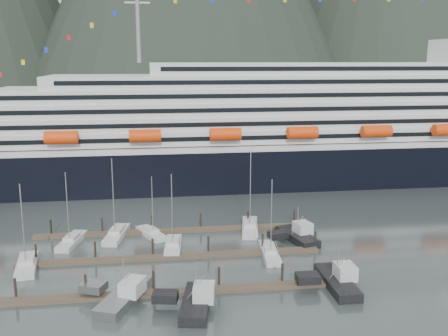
{
  "coord_description": "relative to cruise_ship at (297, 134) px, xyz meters",
  "views": [
    {
      "loc": [
        -7.88,
        -76.2,
        31.14
      ],
      "look_at": [
        6.11,
        22.0,
        10.48
      ],
      "focal_mm": 42.0,
      "sensor_mm": 36.0,
      "label": 1
    }
  ],
  "objects": [
    {
      "name": "ground",
      "position": [
        -30.03,
        -54.94,
        -12.04
      ],
      "size": [
        1600.0,
        1600.0,
        0.0
      ],
      "primitive_type": "plane",
      "color": "#465352",
      "rests_on": "ground"
    },
    {
      "name": "cruise_ship",
      "position": [
        0.0,
        0.0,
        0.0
      ],
      "size": [
        210.0,
        30.4,
        50.3
      ],
      "color": "black",
      "rests_on": "ground"
    },
    {
      "name": "dock_near",
      "position": [
        -34.95,
        -64.89,
        -11.73
      ],
      "size": [
        48.18,
        2.28,
        3.2
      ],
      "color": "#49392F",
      "rests_on": "ground"
    },
    {
      "name": "dock_mid",
      "position": [
        -34.95,
        -51.89,
        -11.73
      ],
      "size": [
        48.18,
        2.28,
        3.2
      ],
      "color": "#49392F",
      "rests_on": "ground"
    },
    {
      "name": "dock_far",
      "position": [
        -34.95,
        -38.89,
        -11.73
      ],
      "size": [
        48.18,
        2.28,
        3.2
      ],
      "color": "#49392F",
      "rests_on": "ground"
    },
    {
      "name": "sailboat_a",
      "position": [
        -57.02,
        -52.9,
        -11.6
      ],
      "size": [
        4.01,
        9.94,
        13.91
      ],
      "rotation": [
        0.0,
        0.0,
        1.7
      ],
      "color": "#B5B5B5",
      "rests_on": "ground"
    },
    {
      "name": "sailboat_b",
      "position": [
        -51.83,
        -42.76,
        -11.63
      ],
      "size": [
        4.35,
        9.85,
        13.19
      ],
      "rotation": [
        0.0,
        0.0,
        1.37
      ],
      "color": "#B5B5B5",
      "rests_on": "ground"
    },
    {
      "name": "sailboat_c",
      "position": [
        -34.63,
        -47.64,
        -11.62
      ],
      "size": [
        3.47,
        9.59,
        13.48
      ],
      "rotation": [
        0.0,
        0.0,
        1.47
      ],
      "color": "#B5B5B5",
      "rests_on": "ground"
    },
    {
      "name": "sailboat_d",
      "position": [
        -19.29,
        -52.99,
        -11.63
      ],
      "size": [
        3.27,
        10.34,
        13.29
      ],
      "rotation": [
        0.0,
        0.0,
        1.49
      ],
      "color": "#B5B5B5",
      "rests_on": "ground"
    },
    {
      "name": "sailboat_e",
      "position": [
        -44.37,
        -40.44,
        -11.61
      ],
      "size": [
        4.51,
        10.64,
        14.97
      ],
      "rotation": [
        0.0,
        0.0,
        1.39
      ],
      "color": "#B5B5B5",
      "rests_on": "ground"
    },
    {
      "name": "sailboat_f",
      "position": [
        -38.23,
        -40.57,
        -11.64
      ],
      "size": [
        5.71,
        8.62,
        11.49
      ],
      "rotation": [
        0.0,
        0.0,
        2.0
      ],
      "color": "#B5B5B5",
      "rests_on": "ground"
    },
    {
      "name": "sailboat_g",
      "position": [
        -20.03,
        -39.85,
        -11.6
      ],
      "size": [
        4.8,
        11.57,
        15.78
      ],
      "rotation": [
        0.0,
        0.0,
        1.39
      ],
      "color": "#B5B5B5",
      "rests_on": "ground"
    },
    {
      "name": "trawler_a",
      "position": [
        -41.97,
        -66.04,
        -11.19
      ],
      "size": [
        9.86,
        12.17,
        6.47
      ],
      "rotation": [
        0.0,
        0.0,
        1.18
      ],
      "color": "gray",
      "rests_on": "ground"
    },
    {
      "name": "trawler_b",
      "position": [
        -32.86,
        -69.44,
        -11.17
      ],
      "size": [
        8.22,
        10.76,
        6.69
      ],
      "rotation": [
        0.0,
        0.0,
        1.39
      ],
      "color": "black",
      "rests_on": "ground"
    },
    {
      "name": "trawler_d",
      "position": [
        -12.76,
        -65.74,
        -11.18
      ],
      "size": [
        8.25,
        11.17,
        6.61
      ],
      "rotation": [
        0.0,
        0.0,
        1.56
      ],
      "color": "black",
      "rests_on": "ground"
    },
    {
      "name": "trawler_e",
      "position": [
        -12.94,
        -46.46,
        -11.18
      ],
      "size": [
        8.41,
        10.68,
        6.58
      ],
      "rotation": [
        0.0,
        0.0,
        1.82
      ],
      "color": "black",
      "rests_on": "ground"
    }
  ]
}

